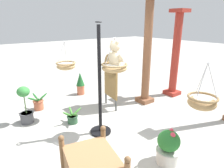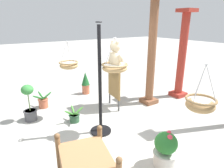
% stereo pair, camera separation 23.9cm
% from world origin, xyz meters
% --- Properties ---
extents(ground_plane, '(40.00, 40.00, 0.00)m').
position_xyz_m(ground_plane, '(0.00, 0.00, 0.00)').
color(ground_plane, '#ADAAA3').
extents(display_pole_central, '(0.44, 0.44, 2.26)m').
position_xyz_m(display_pole_central, '(-0.22, -0.10, 0.68)').
color(display_pole_central, black).
rests_on(display_pole_central, ground).
extents(hanging_basket_with_teddy, '(0.51, 0.51, 0.66)m').
position_xyz_m(hanging_basket_with_teddy, '(-0.07, 0.15, 1.41)').
color(hanging_basket_with_teddy, tan).
extents(teddy_bear, '(0.36, 0.31, 0.52)m').
position_xyz_m(teddy_bear, '(-0.07, 0.18, 1.63)').
color(teddy_bear, beige).
extents(hanging_basket_left_high, '(0.44, 0.44, 0.64)m').
position_xyz_m(hanging_basket_left_high, '(-1.24, -0.33, 1.31)').
color(hanging_basket_left_high, tan).
extents(hanging_basket_right_low, '(0.44, 0.44, 0.71)m').
position_xyz_m(hanging_basket_right_low, '(1.52, 0.57, 1.12)').
color(hanging_basket_right_low, '#A37F51').
extents(greenhouse_pillar_left, '(0.44, 0.44, 2.60)m').
position_xyz_m(greenhouse_pillar_left, '(-0.69, 3.02, 1.25)').
color(greenhouse_pillar_left, '#9E2D23').
rests_on(greenhouse_pillar_left, ground).
extents(greenhouse_pillar_far_back, '(0.42, 0.42, 2.94)m').
position_xyz_m(greenhouse_pillar_far_back, '(-0.80, 1.87, 1.42)').
color(greenhouse_pillar_far_back, brown).
rests_on(greenhouse_pillar_far_back, ground).
extents(potted_plant_fern_front, '(0.52, 0.48, 0.35)m').
position_xyz_m(potted_plant_fern_front, '(-0.94, -0.39, 0.14)').
color(potted_plant_fern_front, '#2D5638').
rests_on(potted_plant_fern_front, ground).
extents(potted_plant_flowering_red, '(0.32, 0.32, 0.89)m').
position_xyz_m(potted_plant_flowering_red, '(-1.60, -1.22, 0.41)').
color(potted_plant_flowering_red, '#4C4C51').
rests_on(potted_plant_flowering_red, ground).
extents(potted_plant_bushy_green, '(0.57, 0.55, 0.43)m').
position_xyz_m(potted_plant_bushy_green, '(-2.16, -0.78, 0.17)').
color(potted_plant_bushy_green, '#BC6042').
rests_on(potted_plant_bushy_green, ground).
extents(potted_plant_small_succulent, '(0.39, 0.39, 0.61)m').
position_xyz_m(potted_plant_small_succulent, '(1.23, 0.26, 0.29)').
color(potted_plant_small_succulent, beige).
rests_on(potted_plant_small_succulent, ground).
extents(potted_plant_trailing_ivy, '(0.27, 0.27, 0.72)m').
position_xyz_m(potted_plant_trailing_ivy, '(-2.50, 0.68, 0.37)').
color(potted_plant_trailing_ivy, '#BC6042').
rests_on(potted_plant_trailing_ivy, ground).
extents(display_sign_board, '(0.65, 0.14, 1.48)m').
position_xyz_m(display_sign_board, '(-1.11, 0.85, 0.87)').
color(display_sign_board, olive).
rests_on(display_sign_board, ground).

